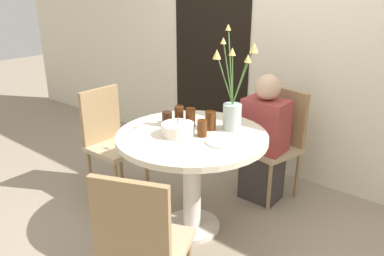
{
  "coord_description": "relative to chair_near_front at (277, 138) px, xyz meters",
  "views": [
    {
      "loc": [
        1.49,
        -1.83,
        1.68
      ],
      "look_at": [
        0.0,
        0.0,
        0.79
      ],
      "focal_mm": 35.0,
      "sensor_mm": 36.0,
      "label": 1
    }
  ],
  "objects": [
    {
      "name": "ground_plane",
      "position": [
        -0.22,
        -0.86,
        -0.51
      ],
      "size": [
        16.0,
        16.0,
        0.0
      ],
      "primitive_type": "plane",
      "color": "gray"
    },
    {
      "name": "wall_back",
      "position": [
        -0.22,
        0.4,
        0.79
      ],
      "size": [
        8.0,
        0.05,
        2.6
      ],
      "color": "beige",
      "rests_on": "ground_plane"
    },
    {
      "name": "doorway_panel",
      "position": [
        -0.98,
        0.37,
        0.51
      ],
      "size": [
        0.9,
        0.01,
        2.05
      ],
      "color": "black",
      "rests_on": "ground_plane"
    },
    {
      "name": "dining_table",
      "position": [
        -0.22,
        -0.86,
        0.09
      ],
      "size": [
        1.03,
        1.03,
        0.75
      ],
      "color": "beige",
      "rests_on": "ground_plane"
    },
    {
      "name": "chair_near_front",
      "position": [
        0.0,
        0.0,
        0.0
      ],
      "size": [
        0.49,
        0.49,
        0.91
      ],
      "rotation": [
        0.0,
        0.0,
        -0.25
      ],
      "color": "tan",
      "rests_on": "ground_plane"
    },
    {
      "name": "chair_far_back",
      "position": [
        -1.1,
        -0.86,
        0.0
      ],
      "size": [
        0.4,
        0.4,
        0.91
      ],
      "rotation": [
        0.0,
        0.0,
        1.58
      ],
      "color": "tan",
      "rests_on": "ground_plane"
    },
    {
      "name": "chair_left_flank",
      "position": [
        0.12,
        -1.67,
        0.0
      ],
      "size": [
        0.52,
        0.52,
        0.91
      ],
      "rotation": [
        0.0,
        0.0,
        3.54
      ],
      "color": "tan",
      "rests_on": "ground_plane"
    },
    {
      "name": "birthday_cake",
      "position": [
        -0.28,
        -0.94,
        0.28
      ],
      "size": [
        0.22,
        0.22,
        0.13
      ],
      "color": "white",
      "rests_on": "dining_table"
    },
    {
      "name": "flower_vase",
      "position": [
        -0.06,
        -0.61,
        0.44
      ],
      "size": [
        0.3,
        0.28,
        0.7
      ],
      "color": "#B2C6C1",
      "rests_on": "dining_table"
    },
    {
      "name": "side_plate",
      "position": [
        0.03,
        -0.85,
        0.25
      ],
      "size": [
        0.22,
        0.22,
        0.01
      ],
      "color": "silver",
      "rests_on": "dining_table"
    },
    {
      "name": "drink_glass_0",
      "position": [
        -0.42,
        -0.76,
        0.31
      ],
      "size": [
        0.07,
        0.07,
        0.13
      ],
      "color": "#51280F",
      "rests_on": "dining_table"
    },
    {
      "name": "drink_glass_1",
      "position": [
        -0.17,
        -0.71,
        0.31
      ],
      "size": [
        0.08,
        0.08,
        0.13
      ],
      "color": "#51280F",
      "rests_on": "dining_table"
    },
    {
      "name": "drink_glass_2",
      "position": [
        -0.46,
        -0.84,
        0.29
      ],
      "size": [
        0.07,
        0.07,
        0.1
      ],
      "color": "#33190C",
      "rests_on": "dining_table"
    },
    {
      "name": "drink_glass_3",
      "position": [
        -0.14,
        -0.85,
        0.3
      ],
      "size": [
        0.06,
        0.06,
        0.11
      ],
      "color": "#51280F",
      "rests_on": "dining_table"
    },
    {
      "name": "drink_glass_4",
      "position": [
        -0.32,
        -0.75,
        0.31
      ],
      "size": [
        0.07,
        0.07,
        0.13
      ],
      "color": "#51280F",
      "rests_on": "dining_table"
    },
    {
      "name": "person_woman",
      "position": [
        -0.04,
        -0.15,
        -0.01
      ],
      "size": [
        0.34,
        0.24,
        1.07
      ],
      "color": "#383333",
      "rests_on": "ground_plane"
    }
  ]
}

